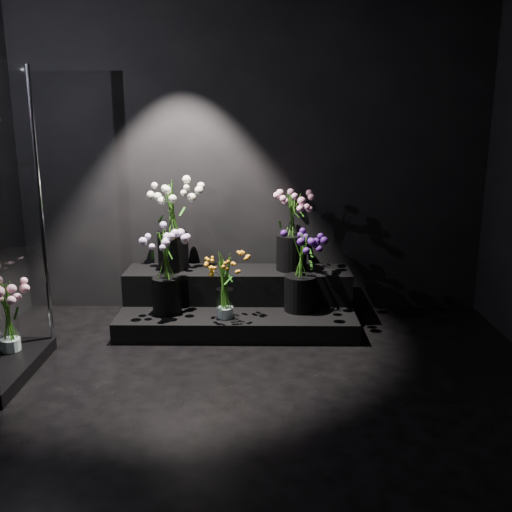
{
  "coord_description": "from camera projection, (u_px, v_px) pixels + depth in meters",
  "views": [
    {
      "loc": [
        0.09,
        -2.89,
        1.69
      ],
      "look_at": [
        0.05,
        1.2,
        0.67
      ],
      "focal_mm": 40.0,
      "sensor_mm": 36.0,
      "label": 1
    }
  ],
  "objects": [
    {
      "name": "bouquet_pink_roses",
      "position": [
        292.0,
        226.0,
        4.72
      ],
      "size": [
        0.38,
        0.38,
        0.66
      ],
      "rotation": [
        0.0,
        0.0,
        0.04
      ],
      "color": "black",
      "rests_on": "display_riser"
    },
    {
      "name": "bouquet_cream_roses",
      "position": [
        172.0,
        218.0,
        4.73
      ],
      "size": [
        0.49,
        0.49,
        0.75
      ],
      "rotation": [
        0.0,
        0.0,
        0.27
      ],
      "color": "black",
      "rests_on": "display_riser"
    },
    {
      "name": "bouquet_case_base_pink",
      "position": [
        7.0,
        316.0,
        3.9
      ],
      "size": [
        0.41,
        0.41,
        0.49
      ],
      "rotation": [
        0.0,
        0.0,
        0.38
      ],
      "color": "white",
      "rests_on": "display_case"
    },
    {
      "name": "bouquet_purple",
      "position": [
        301.0,
        269.0,
        4.51
      ],
      "size": [
        0.41,
        0.41,
        0.63
      ],
      "rotation": [
        0.0,
        0.0,
        -0.39
      ],
      "color": "black",
      "rests_on": "display_riser"
    },
    {
      "name": "floor",
      "position": [
        245.0,
        423.0,
        3.21
      ],
      "size": [
        4.0,
        4.0,
        0.0
      ],
      "primitive_type": "plane",
      "color": "black",
      "rests_on": "ground"
    },
    {
      "name": "display_riser",
      "position": [
        238.0,
        302.0,
        4.75
      ],
      "size": [
        1.88,
        0.84,
        0.42
      ],
      "color": "black",
      "rests_on": "floor"
    },
    {
      "name": "bouquet_lilac",
      "position": [
        166.0,
        265.0,
        4.44
      ],
      "size": [
        0.39,
        0.39,
        0.69
      ],
      "rotation": [
        0.0,
        0.0,
        -0.11
      ],
      "color": "black",
      "rests_on": "display_riser"
    },
    {
      "name": "bouquet_orange_bells",
      "position": [
        225.0,
        285.0,
        4.36
      ],
      "size": [
        0.25,
        0.25,
        0.52
      ],
      "rotation": [
        0.0,
        0.0,
        -0.01
      ],
      "color": "white",
      "rests_on": "display_riser"
    },
    {
      "name": "wall_back",
      "position": [
        251.0,
        150.0,
        4.82
      ],
      "size": [
        4.0,
        0.0,
        4.0
      ],
      "primitive_type": "plane",
      "rotation": [
        1.57,
        0.0,
        0.0
      ],
      "color": "black",
      "rests_on": "floor"
    },
    {
      "name": "wall_front",
      "position": [
        206.0,
        297.0,
        0.93
      ],
      "size": [
        4.0,
        0.0,
        4.0
      ],
      "primitive_type": "plane",
      "rotation": [
        -1.57,
        0.0,
        0.0
      ],
      "color": "black",
      "rests_on": "floor"
    }
  ]
}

